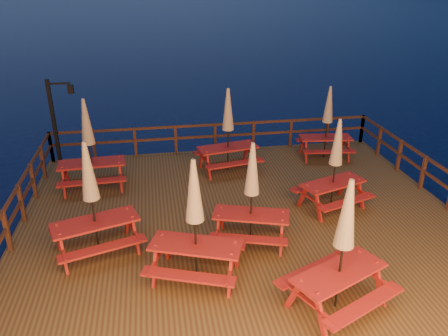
{
  "coord_description": "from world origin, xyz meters",
  "views": [
    {
      "loc": [
        -2.22,
        -10.3,
        6.56
      ],
      "look_at": [
        -0.38,
        0.6,
        1.6
      ],
      "focal_mm": 35.0,
      "sensor_mm": 36.0,
      "label": 1
    }
  ],
  "objects_px": {
    "lamp_post": "(58,115)",
    "picnic_table_2": "(195,219)",
    "picnic_table_0": "(92,198)",
    "picnic_table_1": "(228,129)"
  },
  "relations": [
    {
      "from": "lamp_post",
      "to": "picnic_table_2",
      "type": "bearing_deg",
      "value": -60.98
    },
    {
      "from": "lamp_post",
      "to": "picnic_table_1",
      "type": "height_order",
      "value": "lamp_post"
    },
    {
      "from": "picnic_table_0",
      "to": "picnic_table_2",
      "type": "relative_size",
      "value": 1.01
    },
    {
      "from": "picnic_table_0",
      "to": "picnic_table_2",
      "type": "xyz_separation_m",
      "value": [
        2.23,
        -1.33,
        -0.01
      ]
    },
    {
      "from": "lamp_post",
      "to": "picnic_table_2",
      "type": "xyz_separation_m",
      "value": [
        3.88,
        -6.99,
        -0.33
      ]
    },
    {
      "from": "picnic_table_1",
      "to": "picnic_table_2",
      "type": "distance_m",
      "value": 5.78
    },
    {
      "from": "lamp_post",
      "to": "picnic_table_0",
      "type": "relative_size",
      "value": 1.06
    },
    {
      "from": "lamp_post",
      "to": "picnic_table_0",
      "type": "bearing_deg",
      "value": -73.73
    },
    {
      "from": "lamp_post",
      "to": "picnic_table_1",
      "type": "relative_size",
      "value": 1.06
    },
    {
      "from": "lamp_post",
      "to": "picnic_table_1",
      "type": "bearing_deg",
      "value": -14.74
    }
  ]
}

